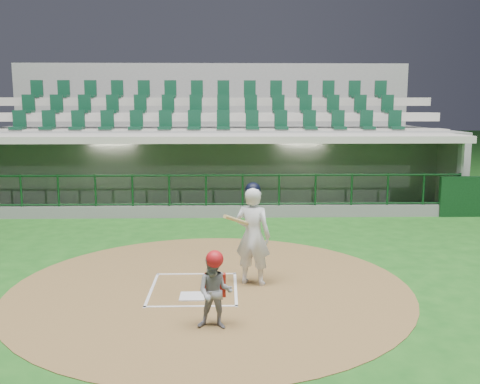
# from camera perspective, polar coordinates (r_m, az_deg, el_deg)

# --- Properties ---
(ground) EXTENTS (120.00, 120.00, 0.00)m
(ground) POSITION_cam_1_polar(r_m,az_deg,el_deg) (10.05, -4.85, -9.76)
(ground) COLOR #184F16
(ground) RESTS_ON ground
(dirt_circle) EXTENTS (7.20, 7.20, 0.01)m
(dirt_circle) POSITION_cam_1_polar(r_m,az_deg,el_deg) (9.85, -3.15, -10.11)
(dirt_circle) COLOR brown
(dirt_circle) RESTS_ON ground
(home_plate) EXTENTS (0.43, 0.43, 0.02)m
(home_plate) POSITION_cam_1_polar(r_m,az_deg,el_deg) (9.39, -5.10, -11.02)
(home_plate) COLOR silver
(home_plate) RESTS_ON dirt_circle
(batter_box_chalk) EXTENTS (1.55, 1.80, 0.01)m
(batter_box_chalk) POSITION_cam_1_polar(r_m,az_deg,el_deg) (9.76, -4.96, -10.24)
(batter_box_chalk) COLOR silver
(batter_box_chalk) RESTS_ON ground
(dugout_structure) EXTENTS (16.40, 3.70, 3.00)m
(dugout_structure) POSITION_cam_1_polar(r_m,az_deg,el_deg) (17.48, -3.30, 1.63)
(dugout_structure) COLOR slate
(dugout_structure) RESTS_ON ground
(seating_deck) EXTENTS (17.00, 6.72, 5.15)m
(seating_deck) POSITION_cam_1_polar(r_m,az_deg,el_deg) (20.48, -3.15, 4.06)
(seating_deck) COLOR gray
(seating_deck) RESTS_ON ground
(batter) EXTENTS (0.92, 0.96, 1.89)m
(batter) POSITION_cam_1_polar(r_m,az_deg,el_deg) (9.74, 1.36, -4.49)
(batter) COLOR silver
(batter) RESTS_ON dirt_circle
(catcher) EXTENTS (0.59, 0.48, 1.18)m
(catcher) POSITION_cam_1_polar(r_m,az_deg,el_deg) (7.95, -2.70, -10.38)
(catcher) COLOR gray
(catcher) RESTS_ON dirt_circle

